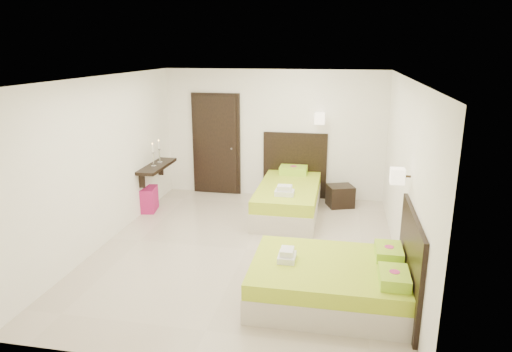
% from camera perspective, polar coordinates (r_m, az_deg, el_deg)
% --- Properties ---
extents(floor, '(5.50, 5.50, 0.00)m').
position_cam_1_polar(floor, '(7.14, -1.25, -9.13)').
color(floor, '#BFB09E').
rests_on(floor, ground).
extents(bed_single, '(1.30, 2.17, 1.79)m').
position_cam_1_polar(bed_single, '(8.57, 4.14, -2.54)').
color(bed_single, beige).
rests_on(bed_single, ground).
extents(bed_double, '(1.90, 1.61, 1.57)m').
position_cam_1_polar(bed_double, '(5.77, 9.93, -12.69)').
color(bed_double, beige).
rests_on(bed_double, ground).
extents(nightstand, '(0.59, 0.55, 0.42)m').
position_cam_1_polar(nightstand, '(9.08, 10.48, -2.46)').
color(nightstand, black).
rests_on(nightstand, ground).
extents(ottoman, '(0.53, 0.53, 0.46)m').
position_cam_1_polar(ottoman, '(8.94, -13.84, -2.82)').
color(ottoman, '#9E1554').
rests_on(ottoman, ground).
extents(door, '(1.02, 0.15, 2.14)m').
position_cam_1_polar(door, '(9.59, -4.99, 3.93)').
color(door, black).
rests_on(door, ground).
extents(console_shelf, '(0.35, 1.20, 0.78)m').
position_cam_1_polar(console_shelf, '(8.92, -12.33, 1.18)').
color(console_shelf, black).
rests_on(console_shelf, ground).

